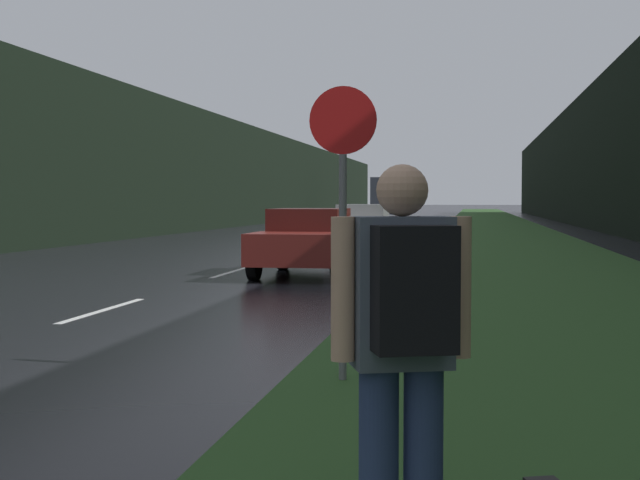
% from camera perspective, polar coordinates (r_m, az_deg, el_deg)
% --- Properties ---
extents(grass_verge, '(6.00, 240.00, 0.02)m').
position_cam_1_polar(grass_verge, '(40.17, 11.63, 0.22)').
color(grass_verge, '#26471E').
rests_on(grass_verge, ground_plane).
extents(lane_stripe_c, '(0.12, 3.00, 0.01)m').
position_cam_1_polar(lane_stripe_c, '(13.57, -13.68, -4.38)').
color(lane_stripe_c, silver).
rests_on(lane_stripe_c, ground_plane).
extents(lane_stripe_d, '(0.12, 3.00, 0.01)m').
position_cam_1_polar(lane_stripe_d, '(20.16, -5.75, -2.06)').
color(lane_stripe_d, silver).
rests_on(lane_stripe_d, ground_plane).
extents(lane_stripe_e, '(0.12, 3.00, 0.01)m').
position_cam_1_polar(lane_stripe_e, '(26.95, -1.77, -0.88)').
color(lane_stripe_e, silver).
rests_on(lane_stripe_e, ground_plane).
extents(treeline_far_side, '(2.00, 140.00, 6.43)m').
position_cam_1_polar(treeline_far_side, '(52.36, -7.01, 4.30)').
color(treeline_far_side, black).
rests_on(treeline_far_side, ground_plane).
extents(treeline_near_side, '(2.00, 140.00, 7.99)m').
position_cam_1_polar(treeline_near_side, '(50.70, 18.12, 5.13)').
color(treeline_near_side, black).
rests_on(treeline_near_side, ground_plane).
extents(stop_sign, '(0.60, 0.07, 2.64)m').
position_cam_1_polar(stop_sign, '(7.92, 1.47, 2.17)').
color(stop_sign, slate).
rests_on(stop_sign, ground_plane).
extents(hitchhiker_with_backpack, '(0.59, 0.52, 1.78)m').
position_cam_1_polar(hitchhiker_with_backpack, '(3.85, 5.38, -6.50)').
color(hitchhiker_with_backpack, navy).
rests_on(hitchhiker_with_backpack, ground_plane).
extents(car_passing_near, '(1.91, 4.50, 1.44)m').
position_cam_1_polar(car_passing_near, '(19.34, -0.75, -0.04)').
color(car_passing_near, maroon).
rests_on(car_passing_near, ground_plane).
extents(car_passing_far, '(1.89, 4.60, 1.49)m').
position_cam_1_polar(car_passing_far, '(28.89, 2.74, 0.84)').
color(car_passing_far, '#BCBCBC').
rests_on(car_passing_far, ground_plane).
extents(delivery_truck, '(2.58, 8.50, 3.53)m').
position_cam_1_polar(delivery_truck, '(78.11, 4.44, 2.74)').
color(delivery_truck, black).
rests_on(delivery_truck, ground_plane).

